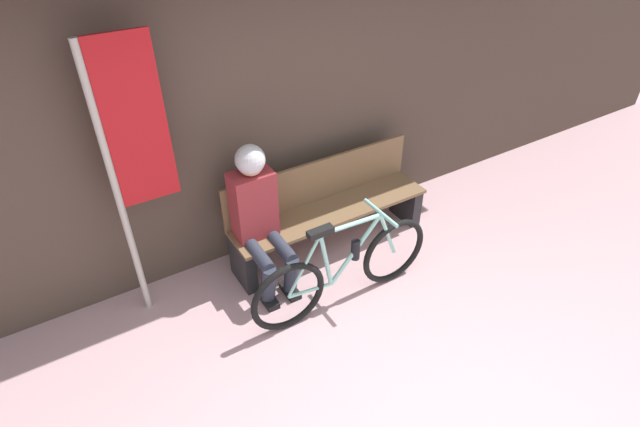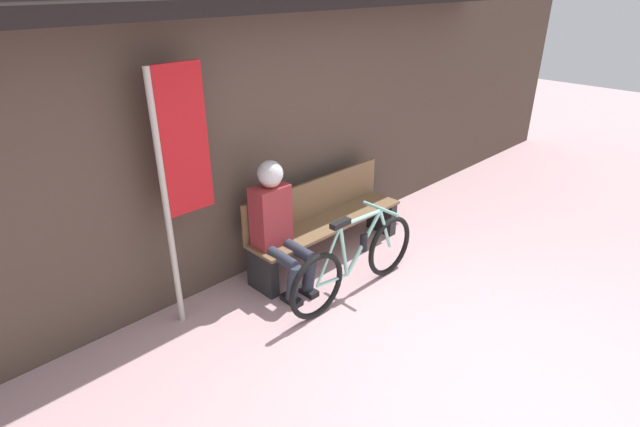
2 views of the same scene
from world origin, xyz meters
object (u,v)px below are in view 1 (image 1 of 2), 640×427
person_seated (258,210)px  park_bench_near (328,209)px  bicycle (344,270)px  banner_pole (129,151)px

person_seated → park_bench_near: bearing=8.2°
park_bench_near → person_seated: (-0.71, -0.10, 0.32)m
bicycle → person_seated: size_ratio=1.28×
bicycle → park_bench_near: bearing=67.6°
bicycle → banner_pole: bearing=147.6°
park_bench_near → banner_pole: 1.81m
park_bench_near → banner_pole: banner_pole is taller
banner_pole → bicycle: bearing=-32.4°
bicycle → person_seated: bearing=125.8°
bicycle → banner_pole: size_ratio=0.75×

